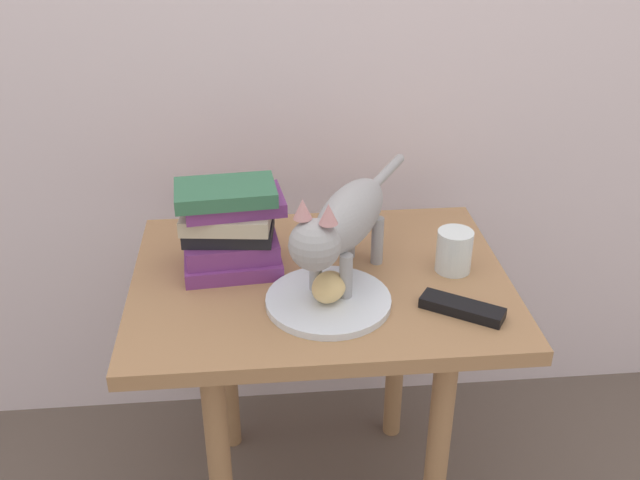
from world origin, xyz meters
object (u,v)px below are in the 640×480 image
object	(u,v)px
cat	(343,223)
tv_remote	(462,308)
candle_jar	(454,254)
book_stack	(230,228)
bread_roll	(329,287)
plate	(328,301)
side_table	(320,318)

from	to	relation	value
cat	tv_remote	xyz separation A→B (m)	(0.20, -0.11, -0.12)
candle_jar	book_stack	bearing A→B (deg)	173.43
bread_roll	plate	bearing A→B (deg)	98.30
plate	candle_jar	bearing A→B (deg)	20.74
tv_remote	cat	bearing A→B (deg)	-176.30
bread_roll	candle_jar	xyz separation A→B (m)	(0.26, 0.10, -0.00)
side_table	tv_remote	distance (m)	0.30
bread_roll	candle_jar	distance (m)	0.28
plate	book_stack	world-z (taller)	book_stack
bread_roll	tv_remote	xyz separation A→B (m)	(0.24, -0.05, -0.03)
book_stack	tv_remote	distance (m)	0.46
plate	tv_remote	size ratio (longest dim) A/B	1.53
bread_roll	tv_remote	size ratio (longest dim) A/B	0.53
bread_roll	candle_jar	size ratio (longest dim) A/B	0.94
side_table	tv_remote	world-z (taller)	tv_remote
side_table	plate	world-z (taller)	plate
plate	tv_remote	world-z (taller)	tv_remote
plate	tv_remote	bearing A→B (deg)	-11.86
side_table	bread_roll	world-z (taller)	bread_roll
tv_remote	plate	bearing A→B (deg)	-158.57
cat	candle_jar	bearing A→B (deg)	8.11
candle_jar	cat	bearing A→B (deg)	-171.89
book_stack	bread_roll	bearing A→B (deg)	-40.40
bread_roll	book_stack	bearing A→B (deg)	139.60
plate	candle_jar	size ratio (longest dim) A/B	2.70
cat	bread_roll	bearing A→B (deg)	-115.69
plate	book_stack	size ratio (longest dim) A/B	1.08
cat	candle_jar	size ratio (longest dim) A/B	5.02
side_table	cat	xyz separation A→B (m)	(0.04, -0.03, 0.23)
tv_remote	side_table	bearing A→B (deg)	-178.32
candle_jar	plate	bearing A→B (deg)	-159.26
candle_jar	bread_roll	bearing A→B (deg)	-158.65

